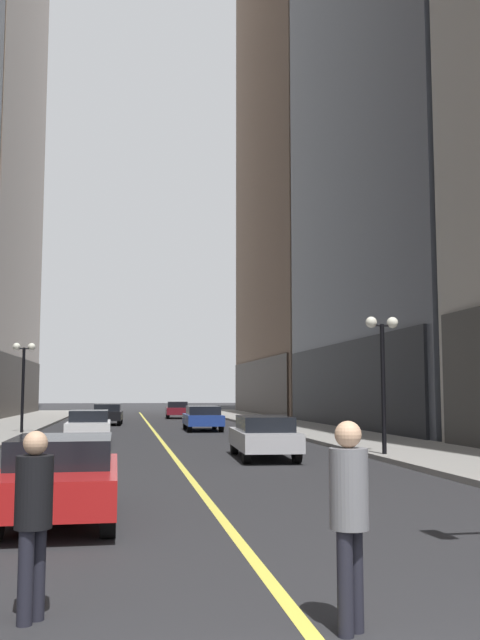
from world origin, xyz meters
name	(u,v)px	position (x,y,z in m)	size (l,w,h in m)	color
ground_plane	(153,430)	(0.00, 35.00, 0.00)	(200.00, 200.00, 0.00)	#262628
sidewalk_right	(302,428)	(8.25, 35.00, 0.07)	(4.50, 78.00, 0.15)	gray
lane_centre_stripe	(153,430)	(0.00, 35.00, 0.00)	(0.16, 70.00, 0.01)	#E5D64C
building_right_mid	(422,91)	(15.72, 34.50, 20.04)	(10.65, 24.00, 40.27)	#4C515B
building_right_far	(312,63)	(15.90, 60.00, 34.01)	(10.99, 26.00, 68.23)	gray
car_red	(61,475)	(-2.59, 8.10, 0.72)	(1.84, 4.33, 1.32)	#B21919
car_silver	(264,435)	(2.71, 17.96, 0.72)	(1.93, 4.67, 1.32)	#B7B7BC
car_white	(89,425)	(-3.00, 25.85, 0.72)	(1.80, 4.23, 1.32)	silver
car_blue	(203,417)	(2.60, 34.29, 0.72)	(1.94, 4.53, 1.32)	navy
car_black	(108,413)	(-2.61, 42.21, 0.72)	(1.95, 4.40, 1.32)	black
car_maroon	(177,409)	(2.59, 52.78, 0.72)	(1.87, 4.14, 1.32)	maroon
pedestrian_in_black_coat	(34,510)	(-2.40, 2.89, 0.99)	(0.47, 0.47, 1.70)	black
pedestrian_in_grey_suit	(349,507)	(0.34, 2.13, 1.06)	(0.48, 0.48, 1.80)	black
street_lamp_left_far	(24,367)	(-6.40, 31.37, 3.26)	(1.06, 0.36, 4.43)	black
street_lamp_right_mid	(382,354)	(6.40, 17.31, 3.26)	(1.06, 0.36, 4.43)	black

